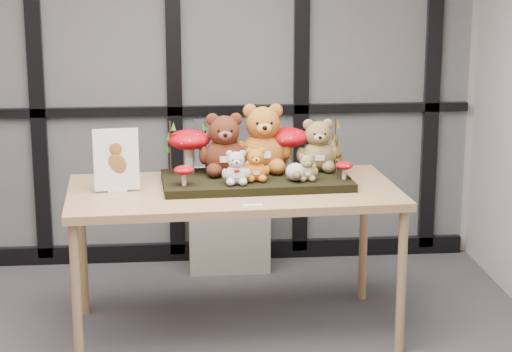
{
  "coord_description": "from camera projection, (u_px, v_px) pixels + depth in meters",
  "views": [
    {
      "loc": [
        0.44,
        -3.67,
        2.1
      ],
      "look_at": [
        0.88,
        1.15,
        0.91
      ],
      "focal_mm": 65.0,
      "sensor_mm": 36.0,
      "label": 1
    }
  ],
  "objects": [
    {
      "name": "mushroom_front_left",
      "position": [
        184.0,
        174.0,
        4.9
      ],
      "size": [
        0.11,
        0.11,
        0.12
      ],
      "primitive_type": null,
      "color": "#A9050F",
      "rests_on": "diorama_tray"
    },
    {
      "name": "bear_beige_small",
      "position": [
        307.0,
        166.0,
        5.0
      ],
      "size": [
        0.13,
        0.12,
        0.16
      ],
      "primitive_type": null,
      "rotation": [
        0.0,
        0.0,
        0.05
      ],
      "color": "#917E4F",
      "rests_on": "diorama_tray"
    },
    {
      "name": "glass_partition",
      "position": [
        105.0,
        56.0,
        6.06
      ],
      "size": [
        4.9,
        0.06,
        2.78
      ],
      "color": "#2D383F",
      "rests_on": "floor"
    },
    {
      "name": "mushroom_back_right",
      "position": [
        288.0,
        146.0,
        5.25
      ],
      "size": [
        0.24,
        0.24,
        0.26
      ],
      "primitive_type": null,
      "color": "#A9050F",
      "rests_on": "diorama_tray"
    },
    {
      "name": "bear_brown_medium",
      "position": [
        224.0,
        141.0,
        5.12
      ],
      "size": [
        0.3,
        0.28,
        0.38
      ],
      "primitive_type": null,
      "rotation": [
        0.0,
        0.0,
        0.05
      ],
      "color": "#4F2212",
      "rests_on": "diorama_tray"
    },
    {
      "name": "sign_holder",
      "position": [
        116.0,
        162.0,
        4.92
      ],
      "size": [
        0.24,
        0.07,
        0.34
      ],
      "rotation": [
        0.0,
        0.0,
        0.12
      ],
      "color": "silver",
      "rests_on": "display_table"
    },
    {
      "name": "bear_small_yellow",
      "position": [
        256.0,
        163.0,
        4.99
      ],
      "size": [
        0.16,
        0.15,
        0.2
      ],
      "primitive_type": null,
      "rotation": [
        0.0,
        0.0,
        0.05
      ],
      "color": "orange",
      "rests_on": "diorama_tray"
    },
    {
      "name": "mushroom_front_right",
      "position": [
        344.0,
        169.0,
        5.03
      ],
      "size": [
        0.1,
        0.1,
        0.11
      ],
      "primitive_type": null,
      "color": "#A9050F",
      "rests_on": "diorama_tray"
    },
    {
      "name": "bear_tan_back",
      "position": [
        318.0,
        142.0,
        5.22
      ],
      "size": [
        0.26,
        0.24,
        0.32
      ],
      "primitive_type": null,
      "rotation": [
        0.0,
        0.0,
        0.05
      ],
      "color": "olive",
      "rests_on": "diorama_tray"
    },
    {
      "name": "mushroom_back_left",
      "position": [
        189.0,
        149.0,
        5.17
      ],
      "size": [
        0.24,
        0.24,
        0.27
      ],
      "primitive_type": null,
      "color": "#A9050F",
      "rests_on": "diorama_tray"
    },
    {
      "name": "sprig_green_mid_left",
      "position": [
        206.0,
        146.0,
        5.21
      ],
      "size": [
        0.05,
        0.05,
        0.29
      ],
      "primitive_type": null,
      "color": "#1D3D0E",
      "rests_on": "diorama_tray"
    },
    {
      "name": "sprig_dry_far_right",
      "position": [
        335.0,
        144.0,
        5.24
      ],
      "size": [
        0.05,
        0.05,
        0.29
      ],
      "primitive_type": null,
      "color": "brown",
      "rests_on": "diorama_tray"
    },
    {
      "name": "sprig_green_centre",
      "position": [
        237.0,
        148.0,
        5.25
      ],
      "size": [
        0.05,
        0.05,
        0.24
      ],
      "primitive_type": null,
      "color": "#1D3D0E",
      "rests_on": "diorama_tray"
    },
    {
      "name": "label_card",
      "position": [
        253.0,
        205.0,
        4.69
      ],
      "size": [
        0.1,
        0.03,
        0.0
      ],
      "primitive_type": "cube",
      "color": "white",
      "rests_on": "display_table"
    },
    {
      "name": "monitor",
      "position": [
        228.0,
        142.0,
        6.09
      ],
      "size": [
        0.44,
        0.05,
        0.31
      ],
      "color": "#4C4E53",
      "rests_on": "cabinet"
    },
    {
      "name": "bear_white_bow",
      "position": [
        236.0,
        165.0,
        4.92
      ],
      "size": [
        0.16,
        0.15,
        0.2
      ],
      "primitive_type": null,
      "rotation": [
        0.0,
        0.0,
        0.05
      ],
      "color": "silver",
      "rests_on": "diorama_tray"
    },
    {
      "name": "display_table",
      "position": [
        233.0,
        200.0,
        5.04
      ],
      "size": [
        1.83,
        0.98,
        0.84
      ],
      "rotation": [
        0.0,
        0.0,
        0.05
      ],
      "color": "tan",
      "rests_on": "floor"
    },
    {
      "name": "diorama_tray",
      "position": [
        256.0,
        181.0,
        5.1
      ],
      "size": [
        1.05,
        0.57,
        0.04
      ],
      "primitive_type": "cube",
      "rotation": [
        0.0,
        0.0,
        0.05
      ],
      "color": "black",
      "rests_on": "display_table"
    },
    {
      "name": "bear_pooh_yellow",
      "position": [
        263.0,
        134.0,
        5.18
      ],
      "size": [
        0.34,
        0.31,
        0.42
      ],
      "primitive_type": null,
      "rotation": [
        0.0,
        0.0,
        0.05
      ],
      "color": "#B0621E",
      "rests_on": "diorama_tray"
    },
    {
      "name": "cabinet",
      "position": [
        229.0,
        217.0,
        6.19
      ],
      "size": [
        0.53,
        0.31,
        0.71
      ],
      "primitive_type": "cube",
      "color": "#ABA499",
      "rests_on": "floor"
    },
    {
      "name": "room_shell",
      "position": [
        59.0,
        59.0,
        3.61
      ],
      "size": [
        5.0,
        5.0,
        5.0
      ],
      "color": "#B1AEA7",
      "rests_on": "floor"
    },
    {
      "name": "plush_cream_hedgehog",
      "position": [
        296.0,
        171.0,
        5.0
      ],
      "size": [
        0.09,
        0.08,
        0.11
      ],
      "primitive_type": null,
      "rotation": [
        0.0,
        0.0,
        0.05
      ],
      "color": "beige",
      "rests_on": "diorama_tray"
    },
    {
      "name": "sprig_green_far_left",
      "position": [
        170.0,
        148.0,
        5.13
      ],
      "size": [
        0.05,
        0.05,
        0.3
      ],
      "primitive_type": null,
      "color": "#1D3D0E",
      "rests_on": "diorama_tray"
    },
    {
      "name": "sprig_dry_mid_right",
      "position": [
        337.0,
        156.0,
        5.11
      ],
      "size": [
        0.05,
        0.05,
        0.21
      ],
      "primitive_type": null,
      "color": "brown",
      "rests_on": "diorama_tray"
    }
  ]
}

